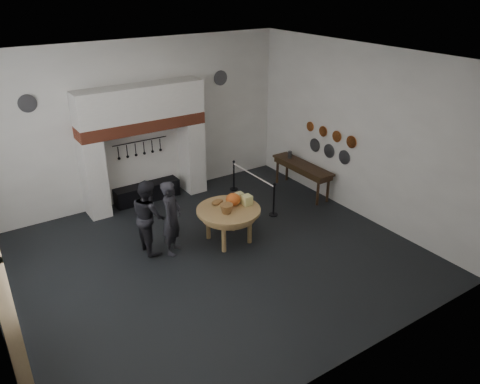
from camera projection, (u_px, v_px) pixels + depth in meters
floor at (212, 259)px, 10.87m from camera, size 9.00×8.00×0.02m
ceiling at (206, 61)px, 8.96m from camera, size 9.00×8.00×0.02m
wall_back at (137, 123)px, 12.93m from camera, size 9.00×0.02×4.50m
wall_front at (346, 255)px, 6.90m from camera, size 9.00×0.02×4.50m
wall_right at (359, 133)px, 12.16m from camera, size 0.02×8.00×4.50m
chimney_pier_left at (94, 178)px, 12.43m from camera, size 0.55×0.70×2.15m
chimney_pier_right at (192, 156)px, 13.91m from camera, size 0.55×0.70×2.15m
hearth_brick_band at (142, 124)px, 12.64m from camera, size 3.50×0.72×0.32m
chimney_hood at (140, 102)px, 12.38m from camera, size 3.50×0.70×0.90m
iron_range at (147, 192)px, 13.57m from camera, size 1.90×0.45×0.50m
utensil_rail at (140, 141)px, 13.09m from camera, size 1.60×0.02×0.02m
door_jamb_near at (11, 329)px, 6.85m from camera, size 0.22×0.30×2.60m
work_table at (229, 210)px, 11.27m from camera, size 1.84×1.84×0.07m
pumpkin at (233, 200)px, 11.36m from camera, size 0.36×0.36×0.31m
cheese_block_big at (247, 200)px, 11.41m from camera, size 0.22×0.22×0.24m
cheese_block_small at (239, 197)px, 11.64m from camera, size 0.18×0.18×0.20m
wicker_basket at (226, 209)px, 11.02m from camera, size 0.38×0.38×0.22m
bread_loaf at (217, 202)px, 11.44m from camera, size 0.31×0.18×0.13m
visitor_near at (172, 218)px, 10.77m from camera, size 0.78×0.77×1.82m
visitor_far at (149, 216)px, 10.88m from camera, size 0.69×0.88×1.79m
side_table at (302, 165)px, 13.82m from camera, size 0.55×2.20×0.06m
pewter_jug at (290, 155)px, 14.21m from camera, size 0.12×0.12×0.22m
copper_pan_a at (351, 142)px, 12.42m from camera, size 0.03×0.34×0.34m
copper_pan_b at (337, 136)px, 12.84m from camera, size 0.03×0.32×0.32m
copper_pan_c at (323, 131)px, 13.25m from camera, size 0.03×0.30×0.30m
copper_pan_d at (310, 127)px, 13.67m from camera, size 0.03×0.28×0.28m
pewter_plate_left at (344, 157)px, 12.78m from camera, size 0.03×0.40×0.40m
pewter_plate_mid at (329, 151)px, 13.24m from camera, size 0.03×0.40×0.40m
pewter_plate_right at (315, 145)px, 13.69m from camera, size 0.03×0.40×0.40m
pewter_plate_back_left at (27, 103)px, 11.15m from camera, size 0.44×0.03×0.44m
pewter_plate_back_right at (221, 78)px, 13.85m from camera, size 0.44×0.03×0.44m
barrier_post_near at (274, 200)px, 12.63m from camera, size 0.05×0.05×0.90m
barrier_post_far at (234, 176)px, 14.14m from camera, size 0.05×0.05×0.90m
barrier_rope at (253, 175)px, 13.22m from camera, size 0.04×2.00×0.04m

